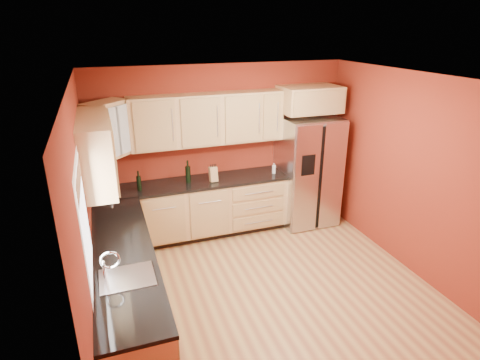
% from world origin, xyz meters
% --- Properties ---
extents(floor, '(4.00, 4.00, 0.00)m').
position_xyz_m(floor, '(0.00, 0.00, 0.00)').
color(floor, '#985D3B').
rests_on(floor, ground).
extents(ceiling, '(4.00, 4.00, 0.00)m').
position_xyz_m(ceiling, '(0.00, 0.00, 2.60)').
color(ceiling, white).
rests_on(ceiling, wall_back).
extents(wall_back, '(4.00, 0.04, 2.60)m').
position_xyz_m(wall_back, '(0.00, 2.00, 1.30)').
color(wall_back, maroon).
rests_on(wall_back, floor).
extents(wall_front, '(4.00, 0.04, 2.60)m').
position_xyz_m(wall_front, '(0.00, -2.00, 1.30)').
color(wall_front, maroon).
rests_on(wall_front, floor).
extents(wall_left, '(0.04, 4.00, 2.60)m').
position_xyz_m(wall_left, '(-2.00, 0.00, 1.30)').
color(wall_left, maroon).
rests_on(wall_left, floor).
extents(wall_right, '(0.04, 4.00, 2.60)m').
position_xyz_m(wall_right, '(2.00, 0.00, 1.30)').
color(wall_right, maroon).
rests_on(wall_right, floor).
extents(base_cabinets_back, '(2.90, 0.60, 0.88)m').
position_xyz_m(base_cabinets_back, '(-0.55, 1.70, 0.44)').
color(base_cabinets_back, tan).
rests_on(base_cabinets_back, floor).
extents(base_cabinets_left, '(0.60, 2.80, 0.88)m').
position_xyz_m(base_cabinets_left, '(-1.70, 0.00, 0.44)').
color(base_cabinets_left, tan).
rests_on(base_cabinets_left, floor).
extents(countertop_back, '(2.90, 0.62, 0.04)m').
position_xyz_m(countertop_back, '(-0.55, 1.69, 0.90)').
color(countertop_back, black).
rests_on(countertop_back, base_cabinets_back).
extents(countertop_left, '(0.62, 2.80, 0.04)m').
position_xyz_m(countertop_left, '(-1.69, 0.00, 0.90)').
color(countertop_left, black).
rests_on(countertop_left, base_cabinets_left).
extents(upper_cabinets_back, '(2.30, 0.33, 0.75)m').
position_xyz_m(upper_cabinets_back, '(-0.25, 1.83, 1.83)').
color(upper_cabinets_back, tan).
rests_on(upper_cabinets_back, wall_back).
extents(upper_cabinets_left, '(0.33, 1.35, 0.75)m').
position_xyz_m(upper_cabinets_left, '(-1.83, 0.72, 1.83)').
color(upper_cabinets_left, tan).
rests_on(upper_cabinets_left, wall_left).
extents(corner_upper_cabinet, '(0.67, 0.67, 0.75)m').
position_xyz_m(corner_upper_cabinet, '(-1.67, 1.67, 1.83)').
color(corner_upper_cabinet, tan).
rests_on(corner_upper_cabinet, wall_back).
extents(over_fridge_cabinet, '(0.92, 0.60, 0.40)m').
position_xyz_m(over_fridge_cabinet, '(1.35, 1.70, 2.05)').
color(over_fridge_cabinet, tan).
rests_on(over_fridge_cabinet, wall_back).
extents(refrigerator, '(0.90, 0.75, 1.78)m').
position_xyz_m(refrigerator, '(1.35, 1.62, 0.89)').
color(refrigerator, '#BAB9BE').
rests_on(refrigerator, floor).
extents(window, '(0.03, 0.90, 1.00)m').
position_xyz_m(window, '(-1.98, -0.50, 1.55)').
color(window, white).
rests_on(window, wall_left).
extents(sink_faucet, '(0.50, 0.42, 0.30)m').
position_xyz_m(sink_faucet, '(-1.69, -0.50, 1.07)').
color(sink_faucet, white).
rests_on(sink_faucet, countertop_left).
extents(canister_left, '(0.11, 0.11, 0.18)m').
position_xyz_m(canister_left, '(-1.85, 1.67, 1.01)').
color(canister_left, '#BAB9BE').
rests_on(canister_left, countertop_back).
extents(canister_right, '(0.15, 0.15, 0.18)m').
position_xyz_m(canister_right, '(-1.76, 1.62, 1.01)').
color(canister_right, '#BAB9BE').
rests_on(canister_right, countertop_back).
extents(wine_bottle_a, '(0.08, 0.08, 0.35)m').
position_xyz_m(wine_bottle_a, '(-0.62, 1.70, 1.09)').
color(wine_bottle_a, black).
rests_on(wine_bottle_a, countertop_back).
extents(wine_bottle_b, '(0.08, 0.08, 0.29)m').
position_xyz_m(wine_bottle_b, '(-1.34, 1.63, 1.07)').
color(wine_bottle_b, black).
rests_on(wine_bottle_b, countertop_back).
extents(knife_block, '(0.12, 0.11, 0.23)m').
position_xyz_m(knife_block, '(-0.25, 1.62, 1.03)').
color(knife_block, tan).
rests_on(knife_block, countertop_back).
extents(soap_dispenser, '(0.07, 0.07, 0.17)m').
position_xyz_m(soap_dispenser, '(0.75, 1.63, 1.00)').
color(soap_dispenser, silver).
rests_on(soap_dispenser, countertop_back).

